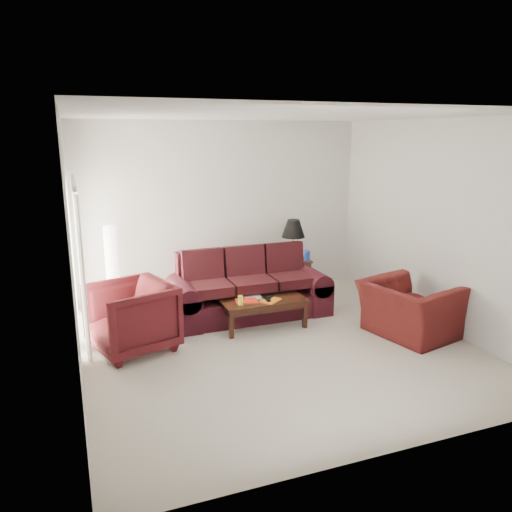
{
  "coord_description": "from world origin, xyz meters",
  "views": [
    {
      "loc": [
        -2.46,
        -5.74,
        2.78
      ],
      "look_at": [
        0.0,
        0.85,
        1.05
      ],
      "focal_mm": 35.0,
      "sensor_mm": 36.0,
      "label": 1
    }
  ],
  "objects_px": {
    "sofa": "(249,285)",
    "coffee_table": "(263,313)",
    "floor_lamp": "(112,269)",
    "end_table": "(291,275)",
    "armchair_left": "(131,317)",
    "armchair_right": "(409,309)"
  },
  "relations": [
    {
      "from": "sofa",
      "to": "armchair_right",
      "type": "xyz_separation_m",
      "value": [
        1.84,
        -1.53,
        -0.12
      ]
    },
    {
      "from": "sofa",
      "to": "floor_lamp",
      "type": "xyz_separation_m",
      "value": [
        -1.96,
        0.88,
        0.21
      ]
    },
    {
      "from": "sofa",
      "to": "coffee_table",
      "type": "height_order",
      "value": "sofa"
    },
    {
      "from": "end_table",
      "to": "armchair_right",
      "type": "distance_m",
      "value": 2.49
    },
    {
      "from": "armchair_right",
      "to": "coffee_table",
      "type": "xyz_separation_m",
      "value": [
        -1.81,
        1.02,
        -0.17
      ]
    },
    {
      "from": "floor_lamp",
      "to": "armchair_left",
      "type": "relative_size",
      "value": 1.42
    },
    {
      "from": "sofa",
      "to": "coffee_table",
      "type": "bearing_deg",
      "value": -89.26
    },
    {
      "from": "floor_lamp",
      "to": "end_table",
      "type": "bearing_deg",
      "value": -0.43
    },
    {
      "from": "sofa",
      "to": "armchair_right",
      "type": "distance_m",
      "value": 2.39
    },
    {
      "from": "sofa",
      "to": "coffee_table",
      "type": "xyz_separation_m",
      "value": [
        0.03,
        -0.51,
        -0.29
      ]
    },
    {
      "from": "end_table",
      "to": "armchair_left",
      "type": "height_order",
      "value": "armchair_left"
    },
    {
      "from": "end_table",
      "to": "floor_lamp",
      "type": "height_order",
      "value": "floor_lamp"
    },
    {
      "from": "end_table",
      "to": "armchair_left",
      "type": "relative_size",
      "value": 0.61
    },
    {
      "from": "end_table",
      "to": "coffee_table",
      "type": "relative_size",
      "value": 0.5
    },
    {
      "from": "floor_lamp",
      "to": "sofa",
      "type": "bearing_deg",
      "value": -24.09
    },
    {
      "from": "armchair_left",
      "to": "coffee_table",
      "type": "xyz_separation_m",
      "value": [
        1.9,
        0.16,
        -0.24
      ]
    },
    {
      "from": "floor_lamp",
      "to": "coffee_table",
      "type": "height_order",
      "value": "floor_lamp"
    },
    {
      "from": "end_table",
      "to": "coffee_table",
      "type": "xyz_separation_m",
      "value": [
        -1.08,
        -1.37,
        -0.09
      ]
    },
    {
      "from": "armchair_left",
      "to": "end_table",
      "type": "bearing_deg",
      "value": 100.03
    },
    {
      "from": "sofa",
      "to": "coffee_table",
      "type": "distance_m",
      "value": 0.58
    },
    {
      "from": "armchair_left",
      "to": "armchair_right",
      "type": "bearing_deg",
      "value": 59.94
    },
    {
      "from": "floor_lamp",
      "to": "armchair_left",
      "type": "bearing_deg",
      "value": -86.63
    }
  ]
}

